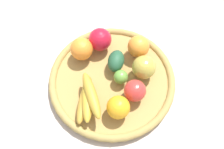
{
  "coord_description": "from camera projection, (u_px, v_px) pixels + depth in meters",
  "views": [
    {
      "loc": [
        0.21,
        0.31,
        0.76
      ],
      "look_at": [
        0.0,
        0.0,
        0.06
      ],
      "focal_mm": 40.62,
      "sensor_mm": 36.0,
      "label": 1
    }
  ],
  "objects": [
    {
      "name": "avocado",
      "position": [
        116.0,
        61.0,
        0.81
      ],
      "size": [
        0.09,
        0.09,
        0.05
      ],
      "primitive_type": "ellipsoid",
      "rotation": [
        0.0,
        0.0,
        3.91
      ],
      "color": "#204C30",
      "rests_on": "basket"
    },
    {
      "name": "apple_2",
      "position": [
        144.0,
        67.0,
        0.79
      ],
      "size": [
        0.1,
        0.1,
        0.07
      ],
      "primitive_type": "sphere",
      "rotation": [
        0.0,
        0.0,
        0.98
      ],
      "color": "#A8963A",
      "rests_on": "basket"
    },
    {
      "name": "basket",
      "position": [
        112.0,
        80.0,
        0.83
      ],
      "size": [
        0.41,
        0.41,
        0.04
      ],
      "color": "#A38045",
      "rests_on": "ground_plane"
    },
    {
      "name": "apple_0",
      "position": [
        135.0,
        91.0,
        0.75
      ],
      "size": [
        0.08,
        0.08,
        0.07
      ],
      "primitive_type": "sphere",
      "rotation": [
        0.0,
        0.0,
        0.32
      ],
      "color": "red",
      "rests_on": "basket"
    },
    {
      "name": "orange_0",
      "position": [
        82.0,
        49.0,
        0.82
      ],
      "size": [
        0.08,
        0.08,
        0.07
      ],
      "primitive_type": "sphere",
      "rotation": [
        0.0,
        0.0,
        4.82
      ],
      "color": "orange",
      "rests_on": "basket"
    },
    {
      "name": "ground_plane",
      "position": [
        112.0,
        82.0,
        0.84
      ],
      "size": [
        2.4,
        2.4,
        0.0
      ],
      "primitive_type": "plane",
      "color": "#BBABA1",
      "rests_on": "ground"
    },
    {
      "name": "apple_1",
      "position": [
        100.0,
        39.0,
        0.84
      ],
      "size": [
        0.09,
        0.09,
        0.08
      ],
      "primitive_type": "sphere",
      "rotation": [
        0.0,
        0.0,
        4.84
      ],
      "color": "red",
      "rests_on": "basket"
    },
    {
      "name": "orange_1",
      "position": [
        118.0,
        107.0,
        0.73
      ],
      "size": [
        0.1,
        0.1,
        0.07
      ],
      "primitive_type": "sphere",
      "rotation": [
        0.0,
        0.0,
        5.5
      ],
      "color": "orange",
      "rests_on": "basket"
    },
    {
      "name": "lime_0",
      "position": [
        121.0,
        77.0,
        0.79
      ],
      "size": [
        0.05,
        0.05,
        0.05
      ],
      "primitive_type": "sphere",
      "rotation": [
        0.0,
        0.0,
        6.22
      ],
      "color": "#5B9238",
      "rests_on": "basket"
    },
    {
      "name": "banana_bunch",
      "position": [
        88.0,
        97.0,
        0.75
      ],
      "size": [
        0.13,
        0.16,
        0.06
      ],
      "color": "#B3852E",
      "rests_on": "basket"
    },
    {
      "name": "orange_2",
      "position": [
        138.0,
        46.0,
        0.83
      ],
      "size": [
        0.1,
        0.1,
        0.07
      ],
      "primitive_type": "sphere",
      "rotation": [
        0.0,
        0.0,
        3.76
      ],
      "color": "orange",
      "rests_on": "basket"
    }
  ]
}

